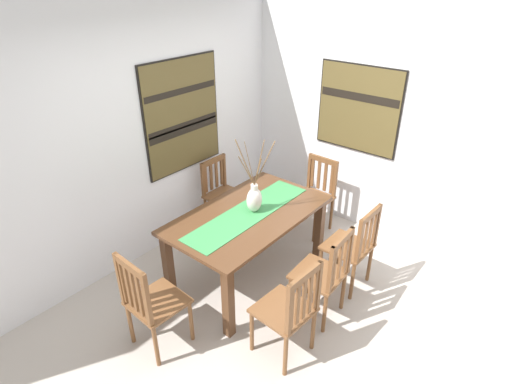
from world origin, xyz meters
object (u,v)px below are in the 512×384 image
painting_on_back_wall (182,116)px  chair_4 (315,194)px  chair_2 (353,246)px  painting_on_side_wall (358,109)px  chair_3 (324,273)px  chair_5 (223,193)px  centerpiece_vase (254,198)px  chair_1 (150,301)px  chair_0 (290,309)px  dining_table (249,223)px

painting_on_back_wall → chair_4: bearing=-51.2°
chair_2 → painting_on_side_wall: (1.09, 0.63, 0.98)m
chair_2 → chair_4: 1.07m
chair_3 → chair_5: size_ratio=1.05×
painting_on_back_wall → centerpiece_vase: bearing=-98.8°
centerpiece_vase → chair_1: centerpiece_vase is taller
chair_0 → chair_2: chair_0 is taller
chair_5 → chair_1: bearing=-154.1°
chair_3 → painting_on_back_wall: bearing=83.0°
chair_3 → chair_0: bearing=-177.4°
chair_3 → chair_5: bearing=73.1°
dining_table → chair_2: 1.04m
centerpiece_vase → chair_4: bearing=-0.5°
chair_0 → centerpiece_vase: bearing=54.4°
dining_table → chair_1: 1.22m
chair_1 → chair_5: bearing=25.9°
chair_3 → chair_4: 1.46m
chair_0 → painting_on_side_wall: bearing=16.6°
chair_3 → painting_on_side_wall: 2.00m
chair_1 → chair_4: chair_1 is taller
centerpiece_vase → painting_on_side_wall: (1.56, -0.23, 0.56)m
chair_3 → painting_on_side_wall: size_ratio=0.93×
chair_2 → painting_on_back_wall: 2.25m
chair_2 → chair_1: bearing=152.8°
dining_table → chair_3: bearing=-90.4°
chair_1 → painting_on_side_wall: size_ratio=0.96×
centerpiece_vase → painting_on_back_wall: size_ratio=0.61×
centerpiece_vase → chair_0: size_ratio=0.81×
centerpiece_vase → chair_3: (-0.07, -0.86, -0.43)m
dining_table → painting_on_side_wall: painting_on_side_wall is taller
centerpiece_vase → chair_1: size_ratio=0.79×
centerpiece_vase → painting_on_side_wall: 1.67m
dining_table → chair_4: chair_4 is taller
centerpiece_vase → chair_4: size_ratio=0.83×
dining_table → chair_3: (-0.01, -0.88, -0.17)m
centerpiece_vase → chair_5: centerpiece_vase is taller
dining_table → chair_3: chair_3 is taller
chair_5 → chair_0: bearing=-121.7°
chair_5 → chair_4: bearing=-53.1°
chair_5 → centerpiece_vase: bearing=-117.6°
chair_0 → painting_on_back_wall: painting_on_back_wall is taller
dining_table → painting_on_back_wall: 1.41m
chair_1 → dining_table: bearing=-0.6°
chair_5 → chair_3: bearing=-106.9°
chair_3 → dining_table: bearing=89.6°
dining_table → painting_on_back_wall: painting_on_back_wall is taller
centerpiece_vase → chair_2: centerpiece_vase is taller
centerpiece_vase → painting_on_side_wall: bearing=-8.4°
dining_table → painting_on_back_wall: size_ratio=1.31×
chair_5 → painting_on_back_wall: size_ratio=0.71×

